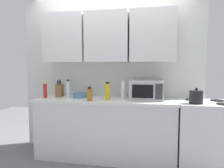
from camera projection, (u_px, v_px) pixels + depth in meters
wall_back_with_cabinets at (109, 55)px, 3.32m from camera, size 2.94×0.38×2.60m
counter_run at (106, 128)px, 3.19m from camera, size 2.07×0.63×0.90m
stove_range at (206, 134)px, 2.90m from camera, size 0.76×0.64×0.91m
kettle at (196, 96)px, 2.75m from camera, size 0.17×0.17×0.20m
microwave at (146, 90)px, 3.08m from camera, size 0.48×0.37×0.28m
knife_block at (60, 90)px, 3.35m from camera, size 0.11×0.13×0.28m
bottle_clear_tall at (68, 89)px, 3.23m from camera, size 0.06×0.06×0.28m
bottle_amber_vinegar at (90, 94)px, 2.96m from camera, size 0.08×0.08×0.20m
bottle_red_sauce at (45, 90)px, 3.24m from camera, size 0.06×0.06×0.24m
bottle_yellow_mustard at (107, 91)px, 3.03m from camera, size 0.07×0.07×0.26m
bottle_white_jar at (123, 90)px, 3.11m from camera, size 0.06×0.06×0.28m
bowl_ceramic_small at (80, 95)px, 3.28m from camera, size 0.21×0.21×0.07m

